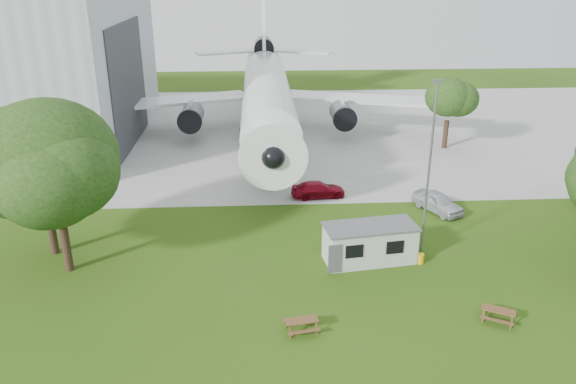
{
  "coord_description": "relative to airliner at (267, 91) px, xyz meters",
  "views": [
    {
      "loc": [
        -3.16,
        -28.37,
        18.74
      ],
      "look_at": [
        -1.11,
        8.0,
        4.0
      ],
      "focal_mm": 35.0,
      "sensor_mm": 36.0,
      "label": 1
    }
  ],
  "objects": [
    {
      "name": "site_cabin",
      "position": [
        6.27,
        -30.74,
        -3.96
      ],
      "size": [
        6.92,
        3.6,
        2.62
      ],
      "color": "beige",
      "rests_on": "ground"
    },
    {
      "name": "airliner",
      "position": [
        0.0,
        0.0,
        0.0
      ],
      "size": [
        46.36,
        47.73,
        17.69
      ],
      "color": "white",
      "rests_on": "ground"
    },
    {
      "name": "tree_west_big",
      "position": [
        -15.53,
        -28.4,
        2.06
      ],
      "size": [
        9.23,
        9.23,
        11.96
      ],
      "color": "#382619",
      "rests_on": "ground"
    },
    {
      "name": "picnic_east",
      "position": [
        12.22,
        -38.16,
        -5.27
      ],
      "size": [
        2.29,
        2.17,
        0.76
      ],
      "primitive_type": null,
      "rotation": [
        0.0,
        0.0,
        -0.49
      ],
      "color": "brown",
      "rests_on": "ground"
    },
    {
      "name": "tree_far_apron",
      "position": [
        19.41,
        -5.97,
        0.02
      ],
      "size": [
        5.14,
        5.14,
        7.89
      ],
      "color": "#382619",
      "rests_on": "ground"
    },
    {
      "name": "picnic_west",
      "position": [
        1.03,
        -38.52,
        -5.27
      ],
      "size": [
        2.03,
        1.79,
        0.76
      ],
      "primitive_type": null,
      "rotation": [
        0.0,
        0.0,
        0.17
      ],
      "color": "brown",
      "rests_on": "ground"
    },
    {
      "name": "tree_west_small",
      "position": [
        -13.79,
        -30.9,
        0.8
      ],
      "size": [
        7.61,
        7.61,
        9.89
      ],
      "color": "#382619",
      "rests_on": "ground"
    },
    {
      "name": "car_apron_van",
      "position": [
        3.99,
        -19.28,
        -4.59
      ],
      "size": [
        4.86,
        2.4,
        1.36
      ],
      "primitive_type": "imported",
      "rotation": [
        0.0,
        0.0,
        1.68
      ],
      "color": "maroon",
      "rests_on": "ground"
    },
    {
      "name": "car_ne_hatch",
      "position": [
        13.43,
        -22.83,
        -4.48
      ],
      "size": [
        3.81,
        4.99,
        1.58
      ],
      "primitive_type": "imported",
      "rotation": [
        0.0,
        0.0,
        0.48
      ],
      "color": "#BABDC3",
      "rests_on": "ground"
    },
    {
      "name": "ground",
      "position": [
        2.0,
        -35.86,
        -5.27
      ],
      "size": [
        160.0,
        160.0,
        0.0
      ],
      "primitive_type": "plane",
      "color": "#3B5F14"
    },
    {
      "name": "concrete_apron",
      "position": [
        2.0,
        2.14,
        -5.25
      ],
      "size": [
        120.0,
        46.0,
        0.03
      ],
      "primitive_type": "cube",
      "color": "#B7B7B2",
      "rests_on": "ground"
    },
    {
      "name": "lamp_mast",
      "position": [
        10.2,
        -29.66,
        0.73
      ],
      "size": [
        0.16,
        0.16,
        12.0
      ],
      "primitive_type": "cylinder",
      "color": "slate",
      "rests_on": "ground"
    }
  ]
}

